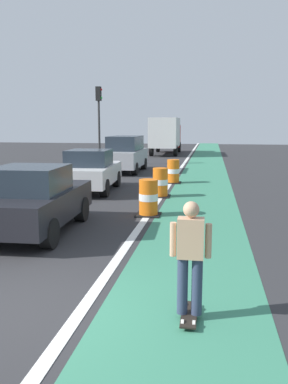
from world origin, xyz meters
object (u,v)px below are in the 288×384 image
Objects in this scene: traffic_barrel_back at (173,172)px; traffic_barrel_front at (148,198)px; traffic_barrel_mid at (160,183)px; skateboarder_on_lane at (190,257)px; parked_sedan_second at (91,171)px; traffic_light_corner at (99,112)px; parked_sedan_nearest at (34,200)px; delivery_truck_down_block at (166,134)px; parked_suv_third at (125,154)px.

traffic_barrel_front is at bearing -90.87° from traffic_barrel_back.
traffic_barrel_mid is (-0.04, 3.14, 0.00)m from traffic_barrel_front.
skateboarder_on_lane is 13.04m from traffic_barrel_back.
traffic_barrel_front and traffic_barrel_mid have the same top height.
traffic_light_corner is at bearing 103.85° from parked_sedan_second.
parked_sedan_nearest is 26.71m from delivery_truck_down_block.
skateboarder_on_lane is at bearing -83.57° from traffic_barrel_back.
traffic_barrel_back is 0.21× the size of traffic_light_corner.
parked_suv_third reaches higher than parked_sedan_second.
skateboarder_on_lane is at bearing -75.92° from traffic_barrel_front.
delivery_truck_down_block is at bearing 72.32° from traffic_light_corner.
traffic_barrel_front is at bearing -52.48° from parked_sedan_second.
traffic_light_corner is at bearing 111.34° from traffic_barrel_front.
skateboarder_on_lane reaches higher than traffic_barrel_mid.
parked_suv_third is 0.60× the size of delivery_truck_down_block.
parked_suv_third is 4.23× the size of traffic_barrel_back.
skateboarder_on_lane is 1.55× the size of traffic_barrel_mid.
parked_sedan_second is 10.84m from traffic_light_corner.
parked_sedan_second is 3.86× the size of traffic_barrel_front.
traffic_barrel_mid is at bearing -14.45° from parked_sedan_second.
delivery_truck_down_block reaches higher than parked_sedan_second.
parked_sedan_second is at bearing 114.21° from skateboarder_on_lane.
parked_suv_third is 8.12m from traffic_barrel_mid.
delivery_truck_down_block is at bearing 95.26° from traffic_barrel_front.
traffic_light_corner reaches higher than traffic_barrel_front.
traffic_barrel_mid is (2.95, -0.76, -0.30)m from parked_sedan_second.
parked_suv_third reaches higher than skateboarder_on_lane.
delivery_truck_down_block is (0.77, 13.67, 0.81)m from parked_suv_third.
skateboarder_on_lane is 6.44m from traffic_barrel_front.
traffic_barrel_front is (2.53, 2.34, -0.30)m from parked_sedan_nearest.
parked_suv_third is 11.11m from traffic_barrel_front.
traffic_barrel_back is at bearing 42.40° from parked_sedan_second.
parked_suv_third is at bearing -93.23° from delivery_truck_down_block.
traffic_light_corner is at bearing 109.18° from skateboarder_on_lane.
skateboarder_on_lane is at bearing -80.27° from traffic_barrel_mid.
traffic_light_corner reaches higher than skateboarder_on_lane.
parked_sedan_second is at bearing 165.55° from traffic_barrel_mid.
traffic_barrel_front is at bearing -74.26° from parked_suv_third.
skateboarder_on_lane is 0.33× the size of traffic_light_corner.
delivery_truck_down_block is at bearing 97.57° from traffic_barrel_back.
delivery_truck_down_block is (-2.34, 17.62, 1.31)m from traffic_barrel_back.
delivery_truck_down_block is 10.88m from traffic_light_corner.
traffic_barrel_front is at bearing 42.74° from parked_sedan_nearest.
traffic_barrel_mid is (-1.61, 9.37, -0.38)m from skateboarder_on_lane.
parked_sedan_second is 6.79m from parked_suv_third.
traffic_barrel_mid is 21.36m from delivery_truck_down_block.
traffic_light_corner is (-7.07, 20.33, 2.59)m from skateboarder_on_lane.
parked_sedan_nearest and parked_sedan_second have the same top height.
traffic_light_corner is at bearing 100.25° from parked_sedan_nearest.
parked_sedan_second is 4.20m from traffic_barrel_back.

